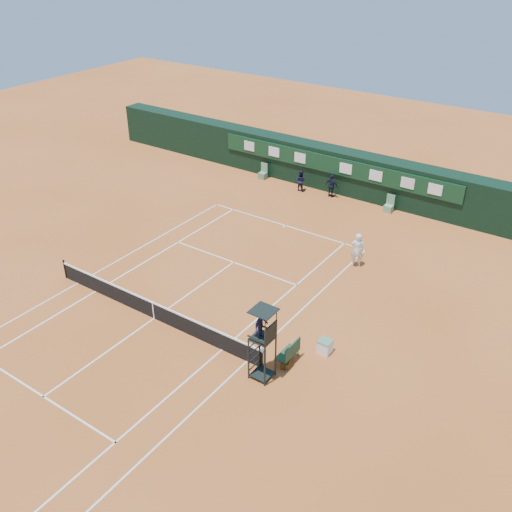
{
  "coord_description": "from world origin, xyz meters",
  "views": [
    {
      "loc": [
        16.63,
        -15.46,
        16.39
      ],
      "look_at": [
        1.81,
        6.0,
        1.2
      ],
      "focal_mm": 40.0,
      "sensor_mm": 36.0,
      "label": 1
    }
  ],
  "objects": [
    {
      "name": "player",
      "position": [
        5.8,
        9.97,
        1.01
      ],
      "size": [
        0.87,
        0.75,
        2.01
      ],
      "primitive_type": "imported",
      "rotation": [
        0.0,
        0.0,
        3.59
      ],
      "color": "silver",
      "rests_on": "ground"
    },
    {
      "name": "tennis_ball",
      "position": [
        3.91,
        7.35,
        0.03
      ],
      "size": [
        0.06,
        0.06,
        0.06
      ],
      "primitive_type": "sphere",
      "color": "#CCE936",
      "rests_on": "ground"
    },
    {
      "name": "ground",
      "position": [
        0.0,
        0.0,
        0.0
      ],
      "size": [
        90.0,
        90.0,
        0.0
      ],
      "primitive_type": "plane",
      "color": "#B7612B",
      "rests_on": "ground"
    },
    {
      "name": "back_wall",
      "position": [
        0.0,
        18.74,
        1.51
      ],
      "size": [
        40.0,
        1.65,
        3.0
      ],
      "color": "black",
      "rests_on": "ground"
    },
    {
      "name": "umpire_chair",
      "position": [
        6.54,
        -0.43,
        2.46
      ],
      "size": [
        0.96,
        0.95,
        3.42
      ],
      "color": "black",
      "rests_on": "ground"
    },
    {
      "name": "ball_kid_left",
      "position": [
        -2.05,
        17.13,
        0.76
      ],
      "size": [
        0.75,
        0.59,
        1.51
      ],
      "primitive_type": "imported",
      "rotation": [
        0.0,
        0.0,
        3.12
      ],
      "color": "black",
      "rests_on": "ground"
    },
    {
      "name": "court_lines",
      "position": [
        0.0,
        0.0,
        0.01
      ],
      "size": [
        11.05,
        23.85,
        0.01
      ],
      "color": "white",
      "rests_on": "ground"
    },
    {
      "name": "linesman_chair_left",
      "position": [
        -5.5,
        17.48,
        0.32
      ],
      "size": [
        0.55,
        0.5,
        1.15
      ],
      "color": "#548062",
      "rests_on": "ground"
    },
    {
      "name": "cooler",
      "position": [
        7.96,
        2.46,
        0.33
      ],
      "size": [
        0.57,
        0.57,
        0.65
      ],
      "color": "white",
      "rests_on": "ground"
    },
    {
      "name": "tennis_net",
      "position": [
        0.0,
        0.0,
        0.51
      ],
      "size": [
        12.9,
        0.1,
        1.1
      ],
      "color": "black",
      "rests_on": "ground"
    },
    {
      "name": "tennis_bag",
      "position": [
        6.99,
        0.82,
        0.15
      ],
      "size": [
        0.58,
        0.87,
        0.3
      ],
      "primitive_type": "cube",
      "rotation": [
        0.0,
        0.0,
        0.31
      ],
      "color": "black",
      "rests_on": "ground"
    },
    {
      "name": "ball_kid_right",
      "position": [
        0.27,
        17.41,
        0.83
      ],
      "size": [
        1.0,
        0.49,
        1.65
      ],
      "primitive_type": "imported",
      "rotation": [
        0.0,
        0.0,
        3.05
      ],
      "color": "black",
      "rests_on": "ground"
    },
    {
      "name": "linesman_chair_right",
      "position": [
        4.5,
        17.48,
        0.32
      ],
      "size": [
        0.55,
        0.5,
        1.15
      ],
      "color": "#64996B",
      "rests_on": "ground"
    },
    {
      "name": "player_bench",
      "position": [
        7.04,
        0.97,
        0.6
      ],
      "size": [
        0.56,
        1.2,
        1.1
      ],
      "color": "#183D23",
      "rests_on": "ground"
    }
  ]
}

